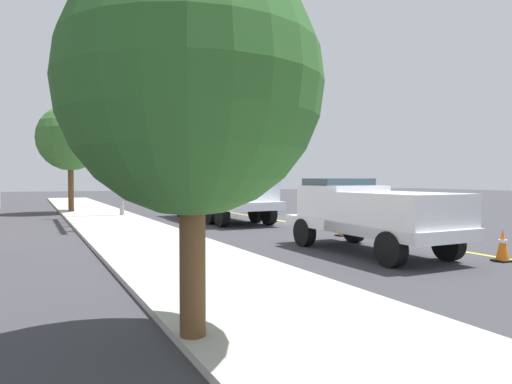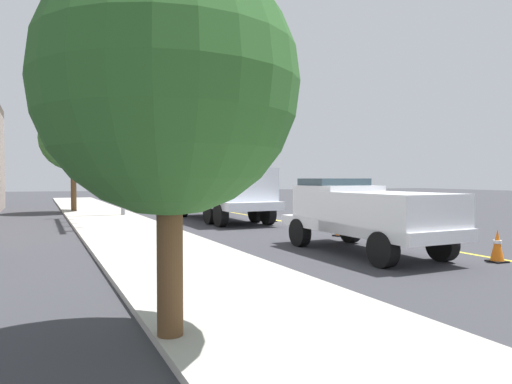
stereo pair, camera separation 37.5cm
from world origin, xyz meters
TOP-DOWN VIEW (x-y plane):
  - ground at (0.00, 0.00)m, footprint 120.00×120.00m
  - sidewalk_far_side at (-0.65, 7.51)m, footprint 60.09×8.77m
  - lane_centre_stripe at (0.00, 0.00)m, footprint 49.83×4.48m
  - utility_bucket_truck at (1.02, 2.59)m, footprint 8.39×3.20m
  - service_pickup_truck at (-10.01, 1.65)m, footprint 5.76×2.58m
  - passing_minivan at (9.94, -1.23)m, footprint 4.95×2.31m
  - traffic_cone_leading at (-12.30, -0.63)m, footprint 0.40×0.40m
  - traffic_cone_mid_front at (-6.52, 0.34)m, footprint 0.40×0.40m
  - traffic_cone_mid_rear at (-0.60, 0.51)m, footprint 0.40×0.40m
  - traffic_cone_trailing at (5.34, 1.08)m, footprint 0.40×0.40m
  - traffic_signal_mast at (2.41, 6.75)m, footprint 7.20×0.92m
  - street_tree_left at (-15.06, 7.88)m, footprint 3.20×3.20m
  - street_tree_right at (8.85, 9.50)m, footprint 3.88×3.88m

SIDE VIEW (x-z plane):
  - ground at x=0.00m, z-range 0.00..0.00m
  - lane_centre_stripe at x=0.00m, z-range 0.00..0.01m
  - sidewalk_far_side at x=-0.65m, z-range 0.00..0.12m
  - traffic_cone_trailing at x=5.34m, z-range -0.01..0.69m
  - traffic_cone_mid_front at x=-6.52m, z-range -0.01..0.75m
  - traffic_cone_leading at x=-12.30m, z-range -0.01..0.80m
  - traffic_cone_mid_rear at x=-0.60m, z-range -0.01..0.83m
  - passing_minivan at x=9.94m, z-range 0.13..1.82m
  - service_pickup_truck at x=-10.01m, z-range 0.09..2.15m
  - utility_bucket_truck at x=1.02m, z-range -1.54..4.74m
  - street_tree_left at x=-15.06m, z-range 0.78..5.58m
  - street_tree_right at x=8.85m, z-range 1.26..7.67m
  - traffic_signal_mast at x=2.41m, z-range 1.59..10.29m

